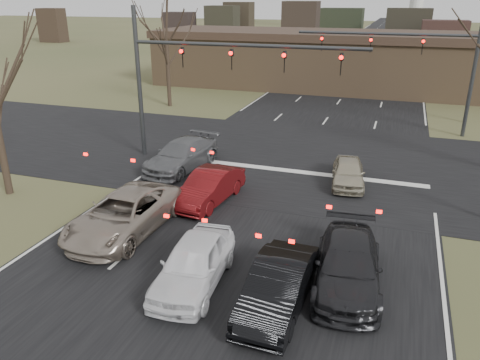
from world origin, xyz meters
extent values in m
plane|color=#414927|center=(0.00, 0.00, 0.00)|extent=(360.00, 360.00, 0.00)
cube|color=black|center=(0.00, 60.00, 0.01)|extent=(14.00, 300.00, 0.02)
cube|color=black|center=(0.00, 15.00, 0.01)|extent=(200.00, 14.00, 0.02)
cube|color=brown|center=(2.00, 38.00, 2.30)|extent=(42.00, 10.00, 4.60)
cube|color=#38281E|center=(2.00, 38.00, 4.95)|extent=(42.40, 10.40, 0.70)
cylinder|color=#383A3D|center=(-8.50, 13.00, 4.00)|extent=(0.24, 0.24, 8.00)
cylinder|color=#383A3D|center=(-2.50, 13.00, 6.20)|extent=(12.00, 0.18, 0.18)
imported|color=black|center=(-5.83, 13.00, 5.50)|extent=(0.16, 0.20, 1.00)
imported|color=black|center=(-3.17, 13.00, 5.50)|extent=(0.16, 0.20, 1.00)
imported|color=black|center=(-0.50, 13.00, 5.50)|extent=(0.16, 0.20, 1.00)
imported|color=black|center=(2.17, 13.00, 5.50)|extent=(0.16, 0.20, 1.00)
cylinder|color=#383A3D|center=(9.00, 23.00, 4.00)|extent=(0.24, 0.24, 8.00)
cylinder|color=#383A3D|center=(3.50, 23.00, 6.20)|extent=(11.00, 0.18, 0.18)
imported|color=black|center=(5.86, 23.00, 5.50)|extent=(0.16, 0.20, 1.00)
imported|color=black|center=(2.71, 23.00, 5.50)|extent=(0.16, 0.20, 1.00)
imported|color=black|center=(-0.43, 23.00, 5.50)|extent=(0.16, 0.20, 1.00)
cylinder|color=gray|center=(9.50, 27.00, 5.00)|extent=(0.18, 0.18, 10.00)
cylinder|color=black|center=(-11.50, 6.00, 2.34)|extent=(0.32, 0.32, 4.68)
cylinder|color=black|center=(-13.00, 25.00, 2.61)|extent=(0.32, 0.32, 5.23)
imported|color=gray|center=(-4.40, 4.39, 0.77)|extent=(2.67, 5.57, 1.53)
imported|color=white|center=(-0.50, 2.10, 0.74)|extent=(2.09, 4.48, 1.49)
imported|color=black|center=(2.25, 1.79, 0.71)|extent=(1.58, 4.33, 1.42)
imported|color=black|center=(4.00, 3.59, 0.70)|extent=(2.44, 5.03, 1.41)
imported|color=slate|center=(-5.45, 11.57, 0.74)|extent=(2.77, 5.37, 1.49)
imported|color=#5A0C0F|center=(-2.46, 8.06, 0.71)|extent=(1.99, 4.43, 1.41)
imported|color=#B4AB91|center=(3.00, 12.09, 0.63)|extent=(1.95, 3.84, 1.25)
camera|label=1|loc=(4.90, -9.21, 8.39)|focal=35.00mm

